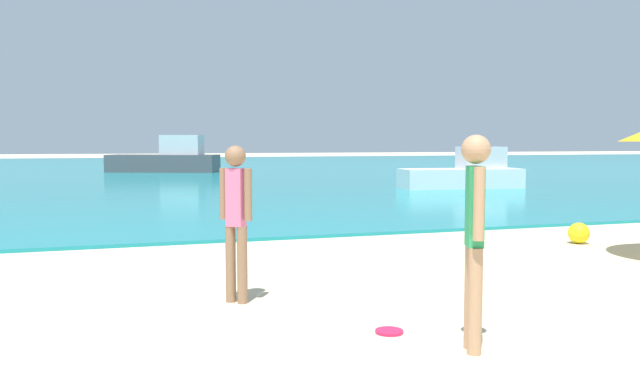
{
  "coord_description": "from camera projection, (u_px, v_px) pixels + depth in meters",
  "views": [
    {
      "loc": [
        -2.3,
        1.51,
        1.63
      ],
      "look_at": [
        0.1,
        8.95,
        1.02
      ],
      "focal_mm": 35.78,
      "sensor_mm": 36.0,
      "label": 1
    }
  ],
  "objects": [
    {
      "name": "boat_near",
      "position": [
        465.0,
        174.0,
        22.09
      ],
      "size": [
        4.32,
        1.75,
        1.43
      ],
      "rotation": [
        0.0,
        0.0,
        3.05
      ],
      "color": "white",
      "rests_on": "water"
    },
    {
      "name": "person_standing",
      "position": [
        474.0,
        229.0,
        4.92
      ],
      "size": [
        0.22,
        0.37,
        1.69
      ],
      "rotation": [
        0.0,
        0.0,
        1.21
      ],
      "color": "tan",
      "rests_on": "ground"
    },
    {
      "name": "frisbee",
      "position": [
        389.0,
        332.0,
        5.47
      ],
      "size": [
        0.24,
        0.24,
        0.03
      ],
      "primitive_type": "cylinder",
      "color": "#E51E4C",
      "rests_on": "ground"
    },
    {
      "name": "water",
      "position": [
        154.0,
        169.0,
        39.03
      ],
      "size": [
        160.0,
        60.0,
        0.06
      ],
      "primitive_type": "cube",
      "color": "teal",
      "rests_on": "ground"
    },
    {
      "name": "person_distant",
      "position": [
        236.0,
        214.0,
        6.44
      ],
      "size": [
        0.29,
        0.28,
        1.6
      ],
      "rotation": [
        0.0,
        0.0,
        5.53
      ],
      "color": "#936B4C",
      "rests_on": "ground"
    },
    {
      "name": "boat_far",
      "position": [
        167.0,
        159.0,
        34.19
      ],
      "size": [
        6.08,
        3.95,
        1.98
      ],
      "rotation": [
        0.0,
        0.0,
        2.75
      ],
      "color": "#4C4C51",
      "rests_on": "water"
    },
    {
      "name": "beach_ball",
      "position": [
        579.0,
        233.0,
        10.3
      ],
      "size": [
        0.34,
        0.34,
        0.34
      ],
      "primitive_type": "sphere",
      "color": "yellow",
      "rests_on": "ground"
    }
  ]
}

